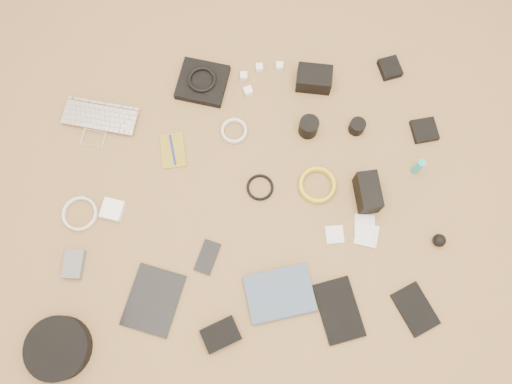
{
  "coord_description": "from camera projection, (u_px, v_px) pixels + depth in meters",
  "views": [
    {
      "loc": [
        0.0,
        -0.46,
        1.76
      ],
      "look_at": [
        0.05,
        0.02,
        0.02
      ],
      "focal_mm": 35.0,
      "sensor_mm": 36.0,
      "label": 1
    }
  ],
  "objects": [
    {
      "name": "laptop",
      "position": [
        98.0,
        126.0,
        1.88
      ],
      "size": [
        0.32,
        0.27,
        0.02
      ],
      "primitive_type": "imported",
      "rotation": [
        0.0,
        0.0,
        -0.28
      ],
      "color": "silver",
      "rests_on": "ground"
    },
    {
      "name": "cable_yellow",
      "position": [
        317.0,
        186.0,
        1.82
      ],
      "size": [
        0.17,
        0.17,
        0.02
      ],
      "primitive_type": "torus",
      "rotation": [
        0.0,
        0.0,
        0.27
      ],
      "color": "gold",
      "rests_on": "ground"
    },
    {
      "name": "battery_charger",
      "position": [
        74.0,
        264.0,
        1.74
      ],
      "size": [
        0.08,
        0.11,
        0.03
      ],
      "primitive_type": "cube",
      "rotation": [
        0.0,
        0.0,
        -0.17
      ],
      "color": "slate",
      "rests_on": "ground"
    },
    {
      "name": "headphone_case",
      "position": [
        58.0,
        348.0,
        1.65
      ],
      "size": [
        0.23,
        0.23,
        0.06
      ],
      "primitive_type": "cylinder",
      "rotation": [
        0.0,
        0.0,
        0.11
      ],
      "color": "black",
      "rests_on": "ground"
    },
    {
      "name": "charger_b",
      "position": [
        259.0,
        68.0,
        1.94
      ],
      "size": [
        0.03,
        0.03,
        0.03
      ],
      "primitive_type": "cube",
      "rotation": [
        0.0,
        0.0,
        -0.01
      ],
      "color": "white",
      "rests_on": "ground"
    },
    {
      "name": "flash",
      "position": [
        368.0,
        193.0,
        1.77
      ],
      "size": [
        0.08,
        0.14,
        0.1
      ],
      "primitive_type": "cube",
      "rotation": [
        0.0,
        0.0,
        0.04
      ],
      "color": "black",
      "rests_on": "ground"
    },
    {
      "name": "filter_case_right",
      "position": [
        366.0,
        235.0,
        1.77
      ],
      "size": [
        0.1,
        0.1,
        0.01
      ],
      "primitive_type": "cube",
      "rotation": [
        0.0,
        0.0,
        -0.33
      ],
      "color": "silver",
      "rests_on": "ground"
    },
    {
      "name": "headphones",
      "position": [
        202.0,
        79.0,
        1.9
      ],
      "size": [
        0.14,
        0.14,
        0.01
      ],
      "primitive_type": "torus",
      "rotation": [
        0.0,
        0.0,
        -0.28
      ],
      "color": "black",
      "rests_on": "headphone_pouch"
    },
    {
      "name": "notebook_olive",
      "position": [
        173.0,
        150.0,
        1.86
      ],
      "size": [
        0.09,
        0.14,
        0.01
      ],
      "primitive_type": "cube",
      "rotation": [
        0.0,
        0.0,
        0.04
      ],
      "color": "olive",
      "rests_on": "ground"
    },
    {
      "name": "cable_black",
      "position": [
        260.0,
        188.0,
        1.82
      ],
      "size": [
        0.12,
        0.12,
        0.01
      ],
      "primitive_type": "torus",
      "rotation": [
        0.0,
        0.0,
        0.23
      ],
      "color": "black",
      "rests_on": "ground"
    },
    {
      "name": "charger_d",
      "position": [
        248.0,
        91.0,
        1.92
      ],
      "size": [
        0.04,
        0.04,
        0.03
      ],
      "primitive_type": "cube",
      "rotation": [
        0.0,
        0.0,
        0.28
      ],
      "color": "white",
      "rests_on": "ground"
    },
    {
      "name": "notebook_black_b",
      "position": [
        415.0,
        309.0,
        1.7
      ],
      "size": [
        0.16,
        0.19,
        0.01
      ],
      "primitive_type": "cube",
      "rotation": [
        0.0,
        0.0,
        0.38
      ],
      "color": "black",
      "rests_on": "ground"
    },
    {
      "name": "tablet",
      "position": [
        153.0,
        300.0,
        1.71
      ],
      "size": [
        0.24,
        0.27,
        0.01
      ],
      "primitive_type": "cube",
      "rotation": [
        0.0,
        0.0,
        -0.38
      ],
      "color": "black",
      "rests_on": "ground"
    },
    {
      "name": "paperback",
      "position": [
        285.0,
        319.0,
        1.69
      ],
      "size": [
        0.24,
        0.19,
        0.02
      ],
      "primitive_type": "imported",
      "rotation": [
        0.0,
        0.0,
        1.69
      ],
      "color": "#3F516B",
      "rests_on": "ground"
    },
    {
      "name": "power_brick",
      "position": [
        113.0,
        210.0,
        1.79
      ],
      "size": [
        0.09,
        0.09,
        0.03
      ],
      "primitive_type": "cube",
      "rotation": [
        0.0,
        0.0,
        -0.33
      ],
      "color": "white",
      "rests_on": "ground"
    },
    {
      "name": "charger_a",
      "position": [
        244.0,
        76.0,
        1.93
      ],
      "size": [
        0.03,
        0.03,
        0.03
      ],
      "primitive_type": "cube",
      "rotation": [
        0.0,
        0.0,
        -0.07
      ],
      "color": "white",
      "rests_on": "ground"
    },
    {
      "name": "pen_blue",
      "position": [
        173.0,
        150.0,
        1.85
      ],
      "size": [
        0.02,
        0.12,
        0.01
      ],
      "primitive_type": "cylinder",
      "rotation": [
        1.57,
        0.0,
        0.12
      ],
      "color": "#141BA6",
      "rests_on": "notebook_olive"
    },
    {
      "name": "filter_case_left",
      "position": [
        335.0,
        235.0,
        1.78
      ],
      "size": [
        0.06,
        0.06,
        0.01
      ],
      "primitive_type": "cube",
      "rotation": [
        0.0,
        0.0,
        -0.02
      ],
      "color": "silver",
      "rests_on": "ground"
    },
    {
      "name": "cable_white_b",
      "position": [
        80.0,
        214.0,
        1.79
      ],
      "size": [
        0.14,
        0.14,
        0.01
      ],
      "primitive_type": "torus",
      "rotation": [
        0.0,
        0.0,
        0.08
      ],
      "color": "silver",
      "rests_on": "ground"
    },
    {
      "name": "headphone_pouch",
      "position": [
        203.0,
        82.0,
        1.92
      ],
      "size": [
        0.23,
        0.22,
        0.03
      ],
      "primitive_type": "cube",
      "rotation": [
        0.0,
        0.0,
        -0.32
      ],
      "color": "black",
      "rests_on": "ground"
    },
    {
      "name": "card_reader",
      "position": [
        424.0,
        130.0,
        1.88
      ],
      "size": [
        0.1,
        0.1,
        0.02
      ],
      "primitive_type": "cube",
      "rotation": [
        0.0,
        0.0,
        0.08
      ],
      "color": "black",
      "rests_on": "ground"
    },
    {
      "name": "dslr_camera",
      "position": [
        314.0,
        79.0,
        1.9
      ],
      "size": [
        0.15,
        0.12,
        0.08
      ],
      "primitive_type": "cube",
      "rotation": [
        0.0,
        0.0,
        -0.21
      ],
      "color": "black",
      "rests_on": "ground"
    },
    {
      "name": "phone",
      "position": [
        207.0,
        257.0,
        1.75
      ],
      "size": [
        0.1,
        0.13,
        0.01
      ],
      "primitive_type": "cube",
      "rotation": [
        0.0,
        0.0,
        -0.43
      ],
      "color": "black",
      "rests_on": "ground"
    },
    {
      "name": "lens_a",
      "position": [
        309.0,
        127.0,
        1.85
      ],
      "size": [
        0.08,
        0.08,
        0.08
      ],
      "primitive_type": "cylinder",
      "rotation": [
        0.0,
        0.0,
        -0.15
      ],
      "color": "black",
      "rests_on": "ground"
    },
    {
      "name": "lens_b",
      "position": [
        357.0,
        127.0,
        1.86
      ],
      "size": [
        0.06,
        0.06,
        0.05
      ],
      "primitive_type": "cylinder",
      "rotation": [
        0.0,
        0.0,
        0.01
      ],
      "color": "black",
      "rests_on": "ground"
    },
    {
      "name": "filter_case_mid",
      "position": [
        365.0,
        225.0,
        1.78
      ],
      "size": [
        0.08,
        0.08,
        0.01
      ],
      "primitive_type": "cube",
      "rotation": [
        0.0,
        0.0,
        -0.17
      ],
      "color": "silver",
      "rests_on": "ground"
    },
    {
      "name": "lens_cleaner",
      "position": [
        418.0,
        167.0,
        1.8
      ],
      "size": [
        0.03,
        0.03,
        0.09
      ],
      "primitive_type": "cylinder",
      "rotation": [
        0.0,
        0.0,
        0.29
      ],
      "color": "#1BAEB5",
      "rests_on": "ground"
    },
    {
      "name": "charger_c",
      "position": [
        280.0,
        66.0,
        1.95
      ],
      "size": [
        0.03,
        0.03,
        0.03
      ],
      "primitive_type": "cube",
      "rotation": [
        0.0,
        0.0,
        -0.13
      ],
      "color": "white",
      "rests_on": "ground"
    },
    {
      "name": "lens_pouch",
      "position": [
        390.0,
        68.0,
        1.94
      ],
      "size": [
        0.09,
        0.1,
        0.03
      ],
      "primitive_type": "cube",
      "rotation": [
        0.0,
        0.0,
        0.18
      ],
      "color": "black",
      "rests_on": "ground"
    },
    {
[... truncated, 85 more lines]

